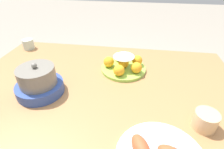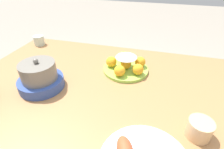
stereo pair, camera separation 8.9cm
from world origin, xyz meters
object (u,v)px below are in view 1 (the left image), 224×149
(dining_table, at_px, (99,107))
(warming_pot, at_px, (39,82))
(cake_plate, at_px, (124,65))
(cup_near, at_px, (28,44))
(cup_far, at_px, (205,120))

(dining_table, bearing_deg, warming_pot, 4.76)
(cake_plate, bearing_deg, cup_near, -15.07)
(dining_table, xyz_separation_m, cup_near, (0.59, -0.42, 0.12))
(cake_plate, height_order, cup_near, cake_plate)
(dining_table, bearing_deg, cake_plate, -112.43)
(cup_far, bearing_deg, cup_near, -28.08)
(cake_plate, relative_size, cup_near, 3.40)
(dining_table, bearing_deg, cup_far, 163.82)
(cake_plate, xyz_separation_m, cup_near, (0.69, -0.19, -0.00))
(dining_table, relative_size, cup_far, 16.10)
(cup_near, xyz_separation_m, cup_far, (-1.02, 0.55, 0.00))
(cup_near, relative_size, cup_far, 0.85)
(dining_table, xyz_separation_m, cake_plate, (-0.10, -0.24, 0.12))
(dining_table, height_order, warming_pot, warming_pot)
(cup_far, bearing_deg, dining_table, -16.18)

